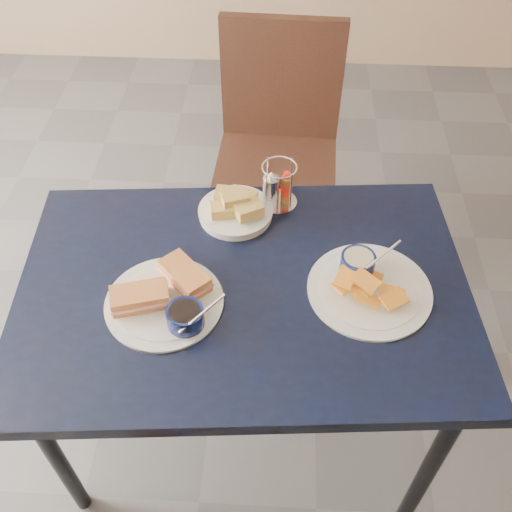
# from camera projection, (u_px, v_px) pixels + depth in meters

# --- Properties ---
(ground) EXTENTS (6.00, 6.00, 0.00)m
(ground) POSITION_uv_depth(u_px,v_px,m) (210.00, 413.00, 2.04)
(ground) COLOR #49494E
(ground) RESTS_ON ground
(dining_table) EXTENTS (1.22, 0.87, 0.75)m
(dining_table) POSITION_uv_depth(u_px,v_px,m) (244.00, 302.00, 1.51)
(dining_table) COLOR black
(dining_table) RESTS_ON ground
(chair_far) EXTENTS (0.48, 0.46, 0.98)m
(chair_far) POSITION_uv_depth(u_px,v_px,m) (277.00, 135.00, 2.22)
(chair_far) COLOR black
(chair_far) RESTS_ON ground
(sandwich_plate) EXTENTS (0.31, 0.30, 0.12)m
(sandwich_plate) POSITION_uv_depth(u_px,v_px,m) (167.00, 298.00, 1.41)
(sandwich_plate) COLOR white
(sandwich_plate) RESTS_ON dining_table
(plantain_plate) EXTENTS (0.32, 0.32, 0.12)m
(plantain_plate) POSITION_uv_depth(u_px,v_px,m) (366.00, 282.00, 1.45)
(plantain_plate) COLOR white
(plantain_plate) RESTS_ON dining_table
(bread_basket) EXTENTS (0.21, 0.21, 0.08)m
(bread_basket) POSITION_uv_depth(u_px,v_px,m) (236.00, 208.00, 1.62)
(bread_basket) COLOR white
(bread_basket) RESTS_ON dining_table
(condiment_caddy) EXTENTS (0.11, 0.11, 0.14)m
(condiment_caddy) POSITION_uv_depth(u_px,v_px,m) (277.00, 188.00, 1.64)
(condiment_caddy) COLOR silver
(condiment_caddy) RESTS_ON dining_table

